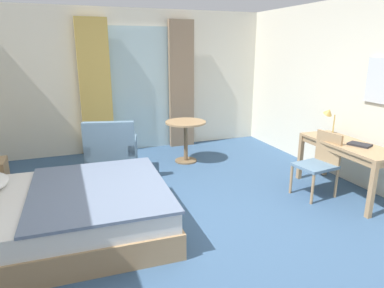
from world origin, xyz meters
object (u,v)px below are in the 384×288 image
closed_book (359,145)px  round_cafe_table (186,132)px  bed (59,213)px  writing_desk (348,150)px  armchair_by_window (112,154)px  desk_lamp (330,118)px  desk_chair (320,161)px

closed_book → round_cafe_table: 2.74m
round_cafe_table → bed: bearing=-138.2°
closed_book → round_cafe_table: (-1.62, 2.21, -0.20)m
writing_desk → armchair_by_window: armchair_by_window is taller
bed → round_cafe_table: bearing=41.8°
armchair_by_window → round_cafe_table: bearing=11.0°
writing_desk → desk_lamp: (0.06, 0.46, 0.34)m
writing_desk → closed_book: bearing=-75.0°
bed → armchair_by_window: (0.78, 1.62, 0.08)m
desk_chair → closed_book: bearing=-31.3°
writing_desk → round_cafe_table: (-1.58, 2.07, -0.09)m
desk_lamp → bed: bearing=-175.9°
desk_chair → round_cafe_table: desk_chair is taller
bed → round_cafe_table: bed is taller
desk_chair → desk_lamp: 0.74m
bed → desk_chair: bearing=-1.5°
desk_lamp → round_cafe_table: bearing=135.5°
closed_book → round_cafe_table: size_ratio=0.37×
writing_desk → armchair_by_window: bearing=147.9°
desk_lamp → closed_book: 0.64m
desk_lamp → closed_book: desk_lamp is taller
armchair_by_window → writing_desk: bearing=-32.1°
desk_chair → round_cafe_table: (-1.22, 1.96, 0.06)m
bed → desk_lamp: bearing=4.1°
writing_desk → closed_book: 0.18m
armchair_by_window → round_cafe_table: size_ratio=1.27×
writing_desk → armchair_by_window: 3.43m
desk_lamp → round_cafe_table: 2.34m
desk_lamp → armchair_by_window: size_ratio=0.44×
writing_desk → desk_chair: size_ratio=1.64×
desk_chair → round_cafe_table: 2.31m
desk_lamp → closed_book: (-0.02, -0.60, -0.24)m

